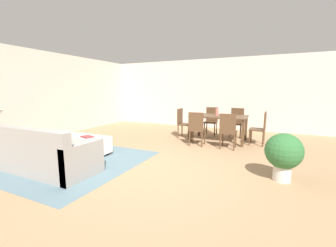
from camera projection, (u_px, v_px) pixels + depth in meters
ground_plane at (154, 167)px, 4.22m from camera, size 10.80×10.80×0.00m
wall_back at (215, 94)px, 8.48m from camera, size 9.00×0.12×2.70m
wall_left at (28, 95)px, 6.35m from camera, size 0.12×11.00×2.70m
area_rug at (68, 161)px, 4.61m from camera, size 3.00×2.80×0.01m
couch at (42, 155)px, 4.03m from camera, size 2.14×0.85×0.86m
ottoman_table at (85, 144)px, 5.07m from camera, size 1.18×0.52×0.43m
side_table at (0, 140)px, 4.59m from camera, size 0.40×0.40×0.57m
dining_table at (219, 119)px, 6.34m from camera, size 1.57×0.98×0.76m
dining_chair_near_left at (197, 127)px, 5.78m from camera, size 0.42×0.42×0.92m
dining_chair_near_right at (228, 129)px, 5.45m from camera, size 0.40×0.40×0.92m
dining_chair_far_left at (211, 119)px, 7.29m from camera, size 0.41×0.41×0.92m
dining_chair_far_right at (237, 121)px, 6.97m from camera, size 0.42×0.42×0.92m
dining_chair_head_east at (261, 126)px, 5.85m from camera, size 0.42×0.42×0.92m
dining_chair_head_west at (183, 121)px, 6.82m from camera, size 0.40×0.40×0.92m
vase_centerpiece at (217, 112)px, 6.31m from camera, size 0.09×0.09×0.21m
book_on_ottoman at (87, 137)px, 4.91m from camera, size 0.30×0.26×0.03m
potted_plant at (284, 153)px, 3.54m from camera, size 0.59×0.59×0.81m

